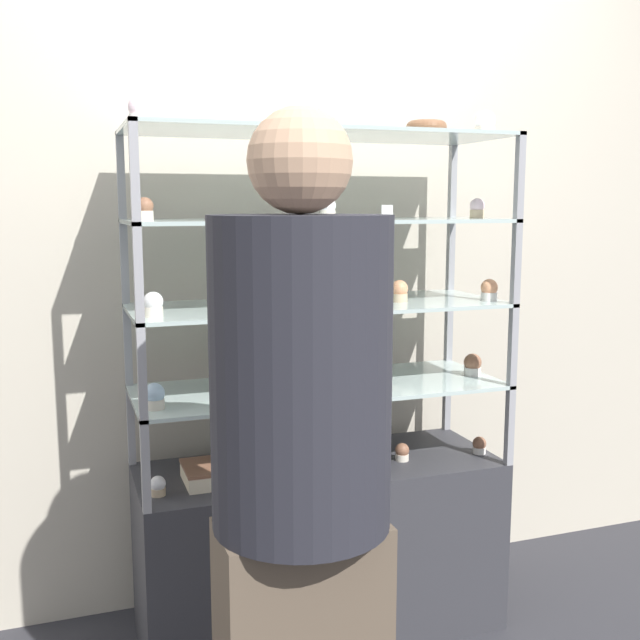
% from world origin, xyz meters
% --- Properties ---
extents(ground_plane, '(20.00, 20.00, 0.00)m').
position_xyz_m(ground_plane, '(0.00, 0.00, 0.00)').
color(ground_plane, '#2D2D33').
extents(back_wall, '(8.00, 0.05, 2.60)m').
position_xyz_m(back_wall, '(0.00, 0.37, 1.30)').
color(back_wall, beige).
rests_on(back_wall, ground_plane).
extents(display_base, '(1.21, 0.45, 0.59)m').
position_xyz_m(display_base, '(0.00, 0.00, 0.29)').
color(display_base, '#333338').
rests_on(display_base, ground_plane).
extents(display_riser_lower, '(1.21, 0.45, 0.27)m').
position_xyz_m(display_riser_lower, '(0.00, 0.00, 0.84)').
color(display_riser_lower, '#99999E').
rests_on(display_riser_lower, display_base).
extents(display_riser_middle, '(1.21, 0.45, 0.27)m').
position_xyz_m(display_riser_middle, '(0.00, 0.00, 1.11)').
color(display_riser_middle, '#99999E').
rests_on(display_riser_middle, display_riser_lower).
extents(display_riser_upper, '(1.21, 0.45, 0.27)m').
position_xyz_m(display_riser_upper, '(0.00, 0.00, 1.38)').
color(display_riser_upper, '#99999E').
rests_on(display_riser_upper, display_riser_middle).
extents(display_riser_top, '(1.21, 0.45, 0.27)m').
position_xyz_m(display_riser_top, '(0.00, 0.00, 1.65)').
color(display_riser_top, '#99999E').
rests_on(display_riser_top, display_riser_upper).
extents(layer_cake_centerpiece, '(0.21, 0.21, 0.11)m').
position_xyz_m(layer_cake_centerpiece, '(-0.06, -0.01, 0.91)').
color(layer_cake_centerpiece, brown).
rests_on(layer_cake_centerpiece, display_riser_lower).
extents(sheet_cake_frosted, '(0.22, 0.18, 0.06)m').
position_xyz_m(sheet_cake_frosted, '(-0.35, -0.04, 0.62)').
color(sheet_cake_frosted, beige).
rests_on(sheet_cake_frosted, display_base).
extents(cupcake_0, '(0.05, 0.05, 0.06)m').
position_xyz_m(cupcake_0, '(-0.55, -0.10, 0.62)').
color(cupcake_0, '#CCB28C').
rests_on(cupcake_0, display_base).
extents(cupcake_1, '(0.05, 0.05, 0.06)m').
position_xyz_m(cupcake_1, '(-0.01, -0.08, 0.62)').
color(cupcake_1, white).
rests_on(cupcake_1, display_base).
extents(cupcake_2, '(0.05, 0.05, 0.06)m').
position_xyz_m(cupcake_2, '(0.27, -0.06, 0.62)').
color(cupcake_2, beige).
rests_on(cupcake_2, display_base).
extents(cupcake_3, '(0.05, 0.05, 0.06)m').
position_xyz_m(cupcake_3, '(0.56, -0.08, 0.62)').
color(cupcake_3, white).
rests_on(cupcake_3, display_base).
extents(price_tag_0, '(0.04, 0.00, 0.04)m').
position_xyz_m(price_tag_0, '(-0.19, -0.20, 0.61)').
color(price_tag_0, white).
rests_on(price_tag_0, display_base).
extents(cupcake_4, '(0.06, 0.06, 0.08)m').
position_xyz_m(cupcake_4, '(-0.55, -0.11, 0.90)').
color(cupcake_4, beige).
rests_on(cupcake_4, display_riser_lower).
extents(cupcake_5, '(0.06, 0.06, 0.08)m').
position_xyz_m(cupcake_5, '(0.18, -0.09, 0.90)').
color(cupcake_5, '#CCB28C').
rests_on(cupcake_5, display_riser_lower).
extents(cupcake_6, '(0.06, 0.06, 0.08)m').
position_xyz_m(cupcake_6, '(0.55, -0.04, 0.90)').
color(cupcake_6, white).
rests_on(cupcake_6, display_riser_lower).
extents(price_tag_1, '(0.04, 0.00, 0.04)m').
position_xyz_m(price_tag_1, '(-0.30, -0.20, 0.88)').
color(price_tag_1, white).
rests_on(price_tag_1, display_riser_lower).
extents(cupcake_7, '(0.06, 0.06, 0.07)m').
position_xyz_m(cupcake_7, '(-0.54, -0.11, 1.16)').
color(cupcake_7, beige).
rests_on(cupcake_7, display_riser_middle).
extents(cupcake_8, '(0.06, 0.06, 0.07)m').
position_xyz_m(cupcake_8, '(-0.26, -0.10, 1.16)').
color(cupcake_8, '#CCB28C').
rests_on(cupcake_8, display_riser_middle).
extents(cupcake_9, '(0.06, 0.06, 0.07)m').
position_xyz_m(cupcake_9, '(-0.01, -0.07, 1.16)').
color(cupcake_9, beige).
rests_on(cupcake_9, display_riser_middle).
extents(cupcake_10, '(0.06, 0.06, 0.07)m').
position_xyz_m(cupcake_10, '(0.26, -0.05, 1.16)').
color(cupcake_10, '#CCB28C').
rests_on(cupcake_10, display_riser_middle).
extents(cupcake_11, '(0.06, 0.06, 0.07)m').
position_xyz_m(cupcake_11, '(0.56, -0.11, 1.16)').
color(cupcake_11, white).
rests_on(cupcake_11, display_riser_middle).
extents(price_tag_2, '(0.04, 0.00, 0.04)m').
position_xyz_m(price_tag_2, '(-0.13, -0.20, 1.15)').
color(price_tag_2, white).
rests_on(price_tag_2, display_riser_middle).
extents(cupcake_12, '(0.05, 0.05, 0.07)m').
position_xyz_m(cupcake_12, '(-0.55, -0.07, 1.43)').
color(cupcake_12, beige).
rests_on(cupcake_12, display_riser_upper).
extents(cupcake_13, '(0.05, 0.05, 0.07)m').
position_xyz_m(cupcake_13, '(-0.01, -0.11, 1.43)').
color(cupcake_13, beige).
rests_on(cupcake_13, display_riser_upper).
extents(cupcake_14, '(0.05, 0.05, 0.07)m').
position_xyz_m(cupcake_14, '(0.54, -0.05, 1.43)').
color(cupcake_14, '#CCB28C').
rests_on(cupcake_14, display_riser_upper).
extents(price_tag_3, '(0.04, 0.00, 0.04)m').
position_xyz_m(price_tag_3, '(0.14, -0.20, 1.42)').
color(price_tag_3, white).
rests_on(price_tag_3, display_riser_upper).
extents(cupcake_15, '(0.07, 0.07, 0.08)m').
position_xyz_m(cupcake_15, '(-0.55, -0.05, 1.71)').
color(cupcake_15, white).
rests_on(cupcake_15, display_riser_top).
extents(cupcake_16, '(0.07, 0.07, 0.08)m').
position_xyz_m(cupcake_16, '(0.00, -0.06, 1.71)').
color(cupcake_16, '#CCB28C').
rests_on(cupcake_16, display_riser_top).
extents(cupcake_17, '(0.07, 0.07, 0.08)m').
position_xyz_m(cupcake_17, '(0.55, -0.07, 1.71)').
color(cupcake_17, beige).
rests_on(cupcake_17, display_riser_top).
extents(price_tag_4, '(0.04, 0.00, 0.04)m').
position_xyz_m(price_tag_4, '(-0.23, -0.20, 1.69)').
color(price_tag_4, white).
rests_on(price_tag_4, display_riser_top).
extents(donut_glazed, '(0.13, 0.13, 0.04)m').
position_xyz_m(donut_glazed, '(0.35, -0.04, 1.69)').
color(donut_glazed, brown).
rests_on(donut_glazed, display_riser_top).
extents(customer_figure, '(0.38, 0.38, 1.64)m').
position_xyz_m(customer_figure, '(-0.32, -0.80, 0.88)').
color(customer_figure, brown).
rests_on(customer_figure, ground_plane).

